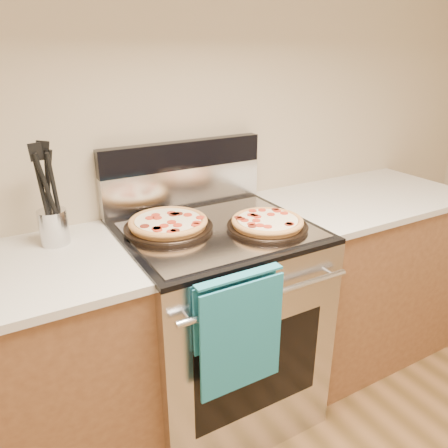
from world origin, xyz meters
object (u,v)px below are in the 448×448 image
pepperoni_pizza_back (168,224)px  pepperoni_pizza_front (267,223)px  range_body (217,325)px  utensil_crock (54,227)px

pepperoni_pizza_back → pepperoni_pizza_front: bearing=-28.0°
pepperoni_pizza_back → range_body: bearing=-21.3°
pepperoni_pizza_back → pepperoni_pizza_front: (0.35, -0.19, -0.00)m
pepperoni_pizza_back → pepperoni_pizza_front: size_ratio=1.09×
pepperoni_pizza_back → utensil_crock: utensil_crock is taller
pepperoni_pizza_front → utensil_crock: bearing=157.9°
pepperoni_pizza_front → utensil_crock: utensil_crock is taller
pepperoni_pizza_back → pepperoni_pizza_front: pepperoni_pizza_back is taller
utensil_crock → pepperoni_pizza_front: bearing=-22.1°
pepperoni_pizza_front → utensil_crock: (-0.76, 0.31, 0.03)m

